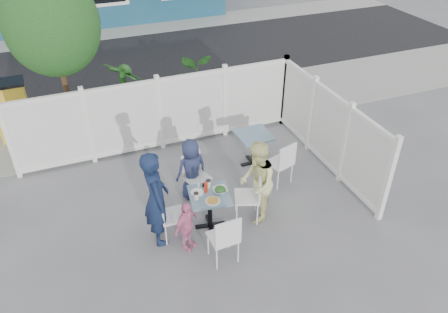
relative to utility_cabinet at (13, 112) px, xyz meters
name	(u,v)px	position (x,y,z in m)	size (l,w,h in m)	color
ground	(193,218)	(2.78, -4.00, -0.64)	(80.00, 80.00, 0.00)	slate
near_sidewalk	(144,118)	(2.78, -0.20, -0.64)	(24.00, 2.60, 0.01)	gray
street	(117,64)	(2.78, 3.50, -0.64)	(24.00, 5.00, 0.01)	black
far_sidewalk	(101,33)	(2.78, 6.60, -0.64)	(24.00, 1.60, 0.01)	gray
fence_back	(160,115)	(2.88, -1.60, 0.14)	(5.86, 0.08, 1.60)	white
fence_right	(327,130)	(5.78, -3.40, 0.14)	(0.08, 3.66, 1.60)	white
tree	(52,26)	(1.18, -0.70, 1.95)	(1.80, 1.62, 3.59)	#382316
utility_cabinet	(13,112)	(0.00, 0.00, 0.00)	(0.69, 0.49, 1.28)	gold
potted_shrub_a	(129,100)	(2.39, -0.90, 0.26)	(1.01, 1.01, 1.80)	#154317
potted_shrub_b	(206,96)	(4.10, -1.00, 0.10)	(1.33, 1.15, 1.48)	#154317
main_table	(210,202)	(2.99, -4.30, -0.11)	(0.75, 0.75, 0.69)	#406473
spare_table	(254,141)	(4.45, -2.87, -0.10)	(0.68, 0.68, 0.70)	#406473
chair_left	(168,212)	(2.28, -4.29, -0.12)	(0.41, 0.43, 0.90)	white
chair_right	(252,193)	(3.73, -4.36, -0.09)	(0.54, 0.55, 0.95)	white
chair_back	(195,173)	(3.03, -3.43, -0.12)	(0.51, 0.50, 0.90)	white
chair_near	(225,236)	(2.94, -5.13, -0.11)	(0.43, 0.42, 0.92)	white
chair_spare	(283,161)	(4.66, -3.70, -0.11)	(0.51, 0.50, 0.92)	white
man	(156,198)	(2.13, -4.26, 0.20)	(0.61, 0.40, 1.68)	#131F3F
woman	(257,183)	(3.81, -4.36, 0.10)	(0.72, 0.56, 1.49)	#DDDC4F
boy	(192,169)	(2.98, -3.39, -0.05)	(0.58, 0.38, 1.19)	#242B4E
toddler	(187,226)	(2.49, -4.63, -0.19)	(0.53, 0.22, 0.91)	pink
plate_main	(213,201)	(2.98, -4.49, 0.05)	(0.24, 0.24, 0.02)	white
plate_side	(197,192)	(2.82, -4.18, 0.05)	(0.21, 0.21, 0.01)	white
salad_bowl	(220,190)	(3.18, -4.29, 0.08)	(0.24, 0.24, 0.06)	white
coffee_cup_a	(196,196)	(2.76, -4.34, 0.10)	(0.08, 0.08, 0.12)	beige
coffee_cup_b	(208,184)	(3.05, -4.10, 0.11)	(0.08, 0.08, 0.12)	beige
ketchup_bottle	(206,187)	(2.96, -4.22, 0.14)	(0.06, 0.06, 0.19)	#A9200D
salt_shaker	(198,185)	(2.89, -4.04, 0.08)	(0.03, 0.03, 0.07)	white
pepper_shaker	(203,185)	(2.97, -4.07, 0.08)	(0.03, 0.03, 0.07)	black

